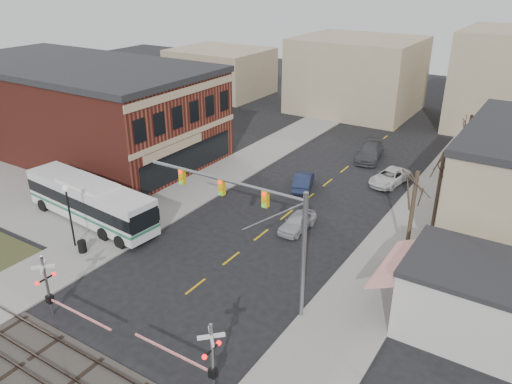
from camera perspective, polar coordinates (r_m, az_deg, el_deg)
ground at (r=31.67m, az=-9.25°, el=-12.38°), size 160.00×160.00×0.00m
sidewalk_west at (r=50.61m, az=-2.56°, el=2.67°), size 5.00×60.00×0.12m
sidewalk_east at (r=43.51m, az=18.48°, el=-2.45°), size 5.00×60.00×0.12m
plaza_west at (r=49.68m, az=-24.82°, el=-0.13°), size 20.00×10.00×0.11m
brick_building at (r=58.03m, az=-19.53°, el=9.09°), size 30.40×15.40×9.60m
awning_shop at (r=30.43m, az=24.26°, el=-11.23°), size 9.74×6.20×4.30m
tree_east_a at (r=34.79m, az=17.29°, el=-2.88°), size 0.28×0.28×6.75m
tree_east_b at (r=40.17m, az=20.09°, el=0.11°), size 0.28×0.28×6.30m
tree_east_c at (r=47.37m, az=22.73°, el=3.92°), size 0.28×0.28×7.20m
transit_bus at (r=41.57m, az=-18.43°, el=-0.94°), size 13.15×3.93×3.34m
traffic_signal_mast at (r=28.48m, az=0.26°, el=-2.77°), size 10.96×0.30×8.00m
rr_crossing_west at (r=31.30m, az=-22.28°, el=-10.21°), size 5.60×1.36×4.00m
rr_crossing_east at (r=25.01m, az=-5.85°, el=-18.06°), size 5.60×1.36×4.00m
street_lamp at (r=37.57m, az=-20.68°, el=-1.29°), size 0.44×0.44×4.79m
trash_bin at (r=37.87m, az=-19.25°, el=-5.89°), size 0.60×0.60×0.88m
car_a at (r=38.91m, az=4.75°, el=-3.42°), size 1.71×4.06×1.37m
car_b at (r=46.20m, az=5.42°, el=1.30°), size 3.01×4.75×1.48m
car_c at (r=48.56m, az=15.01°, el=1.65°), size 3.07×5.24×1.37m
car_d at (r=54.26m, az=12.88°, el=4.44°), size 3.18×5.92×1.63m
pedestrian_near at (r=39.60m, az=-17.16°, el=-3.59°), size 0.41×0.61×1.62m
pedestrian_far at (r=41.16m, az=-13.90°, el=-2.18°), size 0.89×0.81×1.49m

